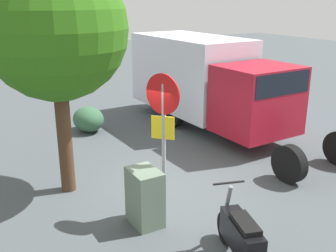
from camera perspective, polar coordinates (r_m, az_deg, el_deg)
ground_plane at (r=9.21m, az=-0.28°, el=-8.57°), size 60.00×60.00×0.00m
box_truck_near at (r=12.99m, az=5.69°, el=6.75°), size 8.09×2.50×2.88m
motorcycle at (r=6.59m, az=10.44°, el=-15.49°), size 1.76×0.76×1.20m
stop_sign at (r=7.35m, az=-0.70°, el=0.27°), size 0.71×0.33×2.84m
street_tree at (r=8.39m, az=-15.88°, el=13.21°), size 2.92×2.92×5.00m
utility_cabinet at (r=7.58m, az=-3.34°, el=-10.18°), size 0.71×0.51×1.10m
shrub_near_sign at (r=12.96m, az=-11.38°, el=0.96°), size 1.17×0.95×0.80m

